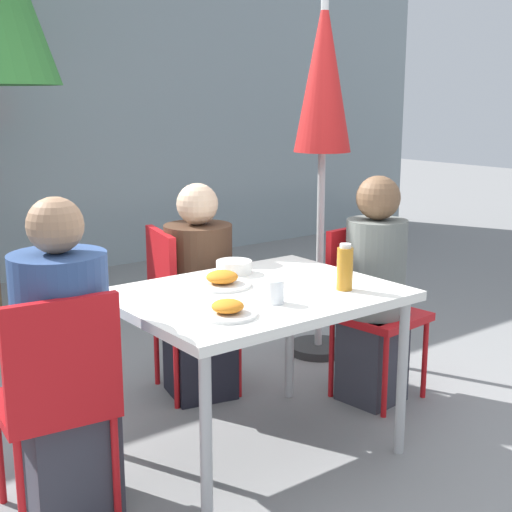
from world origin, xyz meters
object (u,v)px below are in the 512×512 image
Objects in this scene: chair_far at (181,298)px; drinking_cup at (275,292)px; person_left at (64,369)px; closed_umbrella at (323,94)px; bottle at (345,268)px; chair_left at (57,390)px; salad_bowl at (234,267)px; person_right at (375,295)px; chair_right at (368,298)px; person_far at (199,298)px.

chair_far is 0.99m from drinking_cup.
person_left reaches higher than drinking_cup.
closed_umbrella reaches higher than bottle.
salad_bowl is at bearing 22.55° from chair_left.
salad_bowl is (-0.20, 0.51, -0.06)m from bottle.
bottle is at bearing 24.23° from person_right.
chair_left is at bearing -39.66° from chair_far.
chair_right reaches higher than drinking_cup.
closed_umbrella reaches higher than person_right.
salad_bowl is at bearing 72.65° from drinking_cup.
person_right reaches higher than chair_right.
bottle is (-0.76, -0.98, -0.71)m from closed_umbrella.
person_far is 5.64× the size of bottle.
salad_bowl is (-0.75, 0.13, 0.25)m from chair_right.
salad_bowl is (-0.05, -0.39, 0.25)m from person_far.
chair_right is 0.10m from person_right.
drinking_cup is at bearing 15.59° from chair_right.
chair_right is 0.41× the size of closed_umbrella.
closed_umbrella is (0.91, 0.09, 1.03)m from person_far.
person_left is 1.19m from bottle.
closed_umbrella reaches higher than person_left.
closed_umbrella is 12.86× the size of salad_bowl.
chair_right is 5.34× the size of salad_bowl.
person_right is at bearing 6.17° from person_left.
chair_left is 1.00× the size of chair_right.
person_right reaches higher than chair_left.
drinking_cup reaches higher than salad_bowl.
closed_umbrella is at bearing 104.03° from chair_far.
chair_far is (-0.77, 0.58, 0.00)m from chair_right.
chair_far is (-0.73, 0.67, -0.04)m from person_right.
chair_left is 4.44× the size of bottle.
person_far reaches higher than drinking_cup.
chair_right reaches higher than salad_bowl.
closed_umbrella is 1.33m from salad_bowl.
drinking_cup is (-0.14, -0.94, 0.27)m from chair_far.
chair_left is at bearing 169.24° from bottle.
person_far is 1.38m from closed_umbrella.
chair_left reaches higher than drinking_cup.
person_right is at bearing 60.32° from chair_far.
chair_left is at bearing -158.66° from closed_umbrella.
chair_left is 1.23m from person_far.
person_left is at bearing 57.98° from chair_left.
chair_left is 0.76× the size of person_right.
salad_bowl is (-0.71, 0.21, 0.21)m from person_right.
person_left is 1.13m from chair_far.
person_right is at bearing -16.68° from salad_bowl.
person_right is 0.77m from salad_bowl.
drinking_cup is at bearing -0.41° from person_far.
closed_umbrella is at bearing 40.69° from drinking_cup.
person_right reaches higher than salad_bowl.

